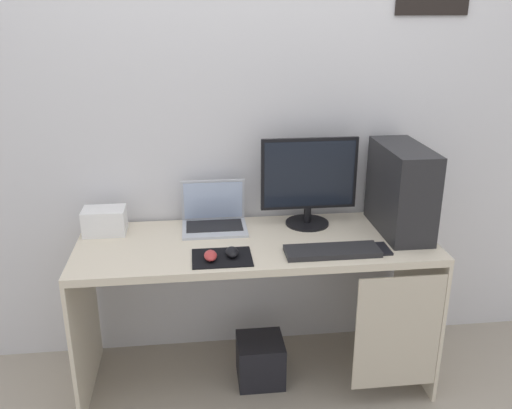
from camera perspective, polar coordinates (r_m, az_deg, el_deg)
The scene contains 13 objects.
ground_plane at distance 2.96m, azimuth 0.00°, elevation -17.23°, with size 8.00×8.00×0.00m, color #9E9384.
wall_back at distance 2.74m, azimuth -0.80°, elevation 9.76°, with size 4.00×0.05×2.60m.
desk at distance 2.62m, azimuth 0.49°, elevation -6.66°, with size 1.66×0.61×0.75m.
pc_tower at distance 2.70m, azimuth 14.84°, elevation 1.52°, with size 0.20×0.46×0.42m, color #232326.
monitor at distance 2.69m, azimuth 5.51°, elevation 2.34°, with size 0.47×0.22×0.44m.
laptop at distance 2.71m, azimuth -4.38°, elevation -1.43°, with size 0.31×0.23×0.23m.
projector at distance 2.73m, azimuth -15.46°, elevation -1.66°, with size 0.20×0.14×0.12m, color white.
keyboard at distance 2.46m, azimuth 7.92°, elevation -4.82°, with size 0.42×0.14×0.02m, color #232326.
mousepad at distance 2.40m, azimuth -3.56°, elevation -5.53°, with size 0.26×0.20×0.01m, color black.
mouse_left at distance 2.41m, azimuth -2.51°, elevation -4.96°, with size 0.06×0.10×0.03m, color black.
mouse_right at distance 2.38m, azimuth -4.75°, elevation -5.31°, with size 0.06×0.10×0.03m, color #B23333.
cell_phone at distance 2.54m, azimuth 12.86°, elevation -4.50°, with size 0.07×0.13×0.01m, color black.
subwoofer at distance 2.86m, azimuth 0.45°, elevation -15.85°, with size 0.23×0.23×0.23m, color black.
Camera 1 is at (-0.27, -2.33, 1.79)m, focal length 38.50 mm.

